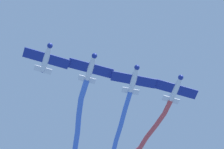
{
  "coord_description": "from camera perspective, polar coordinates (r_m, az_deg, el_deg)",
  "views": [
    {
      "loc": [
        24.75,
        30.88,
        2.35
      ],
      "look_at": [
        5.41,
        4.21,
        62.82
      ],
      "focal_mm": 78.23,
      "sensor_mm": 36.0,
      "label": 1
    }
  ],
  "objects": [
    {
      "name": "airplane_lead",
      "position": [
        68.11,
        -7.69,
        1.91
      ],
      "size": [
        6.59,
        5.05,
        1.63
      ],
      "rotation": [
        0.0,
        0.0,
        1.26
      ],
      "color": "silver"
    },
    {
      "name": "airplane_left_wing",
      "position": [
        68.61,
        -2.52,
        0.77
      ],
      "size": [
        6.58,
        5.05,
        1.63
      ],
      "rotation": [
        0.0,
        0.0,
        1.23
      ],
      "color": "silver"
    },
    {
      "name": "airplane_right_wing",
      "position": [
        69.17,
        2.54,
        -0.6
      ],
      "size": [
        6.5,
        5.04,
        1.63
      ],
      "rotation": [
        0.0,
        0.0,
        1.16
      ],
      "color": "silver"
    },
    {
      "name": "airplane_slot",
      "position": [
        70.8,
        7.45,
        -1.68
      ],
      "size": [
        6.59,
        5.05,
        1.63
      ],
      "rotation": [
        0.0,
        0.0,
        1.25
      ],
      "color": "silver"
    },
    {
      "name": "smoke_trail_slot",
      "position": [
        77.09,
        3.56,
        -7.88
      ],
      "size": [
        3.45,
        18.5,
        2.9
      ],
      "color": "#DB4C4C"
    }
  ]
}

